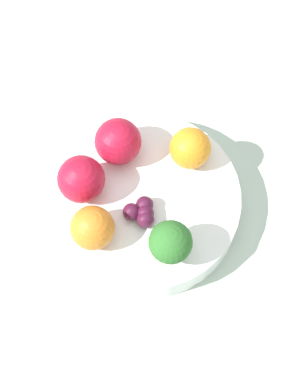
{
  "coord_description": "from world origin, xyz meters",
  "views": [
    {
      "loc": [
        0.01,
        0.31,
        0.72
      ],
      "look_at": [
        0.0,
        0.0,
        0.07
      ],
      "focal_mm": 60.0,
      "sensor_mm": 36.0,
      "label": 1
    }
  ],
  "objects_px": {
    "bowl": "(144,203)",
    "apple_red": "(118,141)",
    "broccoli": "(170,243)",
    "orange_back": "(190,148)",
    "grape_cluster": "(140,212)",
    "orange_front": "(92,228)",
    "apple_green": "(81,179)"
  },
  "relations": [
    {
      "from": "broccoli",
      "to": "grape_cluster",
      "type": "height_order",
      "value": "broccoli"
    },
    {
      "from": "bowl",
      "to": "orange_front",
      "type": "height_order",
      "value": "orange_front"
    },
    {
      "from": "broccoli",
      "to": "grape_cluster",
      "type": "bearing_deg",
      "value": -57.21
    },
    {
      "from": "bowl",
      "to": "orange_front",
      "type": "xyz_separation_m",
      "value": [
        0.06,
        0.05,
        0.04
      ]
    },
    {
      "from": "grape_cluster",
      "to": "apple_red",
      "type": "bearing_deg",
      "value": -75.19
    },
    {
      "from": "bowl",
      "to": "apple_green",
      "type": "xyz_separation_m",
      "value": [
        0.07,
        -0.01,
        0.05
      ]
    },
    {
      "from": "orange_front",
      "to": "orange_back",
      "type": "height_order",
      "value": "same"
    },
    {
      "from": "bowl",
      "to": "apple_red",
      "type": "distance_m",
      "value": 0.08
    },
    {
      "from": "orange_front",
      "to": "orange_back",
      "type": "xyz_separation_m",
      "value": [
        -0.11,
        -0.09,
        -0.0
      ]
    },
    {
      "from": "apple_green",
      "to": "orange_front",
      "type": "height_order",
      "value": "apple_green"
    },
    {
      "from": "broccoli",
      "to": "apple_red",
      "type": "height_order",
      "value": "broccoli"
    },
    {
      "from": "apple_green",
      "to": "grape_cluster",
      "type": "bearing_deg",
      "value": 150.72
    },
    {
      "from": "grape_cluster",
      "to": "broccoli",
      "type": "bearing_deg",
      "value": 122.79
    },
    {
      "from": "apple_red",
      "to": "apple_green",
      "type": "relative_size",
      "value": 1.01
    },
    {
      "from": "bowl",
      "to": "orange_front",
      "type": "relative_size",
      "value": 4.57
    },
    {
      "from": "broccoli",
      "to": "apple_green",
      "type": "bearing_deg",
      "value": -41.22
    },
    {
      "from": "apple_green",
      "to": "orange_back",
      "type": "relative_size",
      "value": 1.12
    },
    {
      "from": "broccoli",
      "to": "orange_back",
      "type": "relative_size",
      "value": 1.21
    },
    {
      "from": "grape_cluster",
      "to": "orange_back",
      "type": "bearing_deg",
      "value": -130.31
    },
    {
      "from": "broccoli",
      "to": "orange_front",
      "type": "xyz_separation_m",
      "value": [
        0.08,
        -0.02,
        -0.01
      ]
    },
    {
      "from": "bowl",
      "to": "apple_green",
      "type": "height_order",
      "value": "apple_green"
    },
    {
      "from": "apple_red",
      "to": "apple_green",
      "type": "bearing_deg",
      "value": 47.45
    },
    {
      "from": "orange_front",
      "to": "orange_back",
      "type": "relative_size",
      "value": 1.01
    },
    {
      "from": "broccoli",
      "to": "apple_green",
      "type": "height_order",
      "value": "broccoli"
    },
    {
      "from": "bowl",
      "to": "apple_green",
      "type": "bearing_deg",
      "value": -9.1
    },
    {
      "from": "broccoli",
      "to": "orange_back",
      "type": "height_order",
      "value": "broccoli"
    },
    {
      "from": "bowl",
      "to": "apple_red",
      "type": "xyz_separation_m",
      "value": [
        0.03,
        -0.06,
        0.05
      ]
    },
    {
      "from": "broccoli",
      "to": "apple_red",
      "type": "bearing_deg",
      "value": -68.12
    },
    {
      "from": "apple_red",
      "to": "grape_cluster",
      "type": "bearing_deg",
      "value": 104.81
    },
    {
      "from": "bowl",
      "to": "broccoli",
      "type": "bearing_deg",
      "value": 109.0
    },
    {
      "from": "apple_green",
      "to": "orange_back",
      "type": "height_order",
      "value": "apple_green"
    },
    {
      "from": "bowl",
      "to": "broccoli",
      "type": "relative_size",
      "value": 3.84
    }
  ]
}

